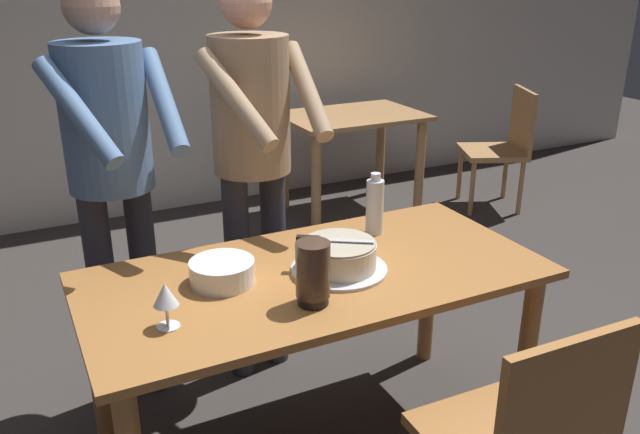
% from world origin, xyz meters
% --- Properties ---
extents(back_wall, '(10.00, 0.12, 2.70)m').
position_xyz_m(back_wall, '(0.00, 2.92, 1.35)').
color(back_wall, silver).
rests_on(back_wall, ground_plane).
extents(main_dining_table, '(1.61, 0.78, 0.75)m').
position_xyz_m(main_dining_table, '(0.00, 0.00, 0.63)').
color(main_dining_table, '#9E6633').
rests_on(main_dining_table, ground_plane).
extents(cake_on_platter, '(0.34, 0.34, 0.11)m').
position_xyz_m(cake_on_platter, '(0.08, -0.03, 0.80)').
color(cake_on_platter, silver).
rests_on(cake_on_platter, main_dining_table).
extents(cake_knife, '(0.24, 0.17, 0.02)m').
position_xyz_m(cake_knife, '(0.02, 0.01, 0.87)').
color(cake_knife, silver).
rests_on(cake_knife, cake_on_platter).
extents(plate_stack, '(0.22, 0.22, 0.08)m').
position_xyz_m(plate_stack, '(-0.32, 0.06, 0.79)').
color(plate_stack, white).
rests_on(plate_stack, main_dining_table).
extents(wine_glass_near, '(0.08, 0.08, 0.14)m').
position_xyz_m(wine_glass_near, '(-0.56, -0.14, 0.85)').
color(wine_glass_near, silver).
rests_on(wine_glass_near, main_dining_table).
extents(water_bottle, '(0.07, 0.07, 0.25)m').
position_xyz_m(water_bottle, '(0.36, 0.21, 0.86)').
color(water_bottle, silver).
rests_on(water_bottle, main_dining_table).
extents(hurricane_lamp, '(0.11, 0.11, 0.21)m').
position_xyz_m(hurricane_lamp, '(-0.11, -0.20, 0.86)').
color(hurricane_lamp, black).
rests_on(hurricane_lamp, main_dining_table).
extents(person_cutting_cake, '(0.46, 0.57, 1.72)m').
position_xyz_m(person_cutting_cake, '(0.01, 0.60, 1.08)').
color(person_cutting_cake, '#2D2D38').
rests_on(person_cutting_cake, ground_plane).
extents(person_standing_beside, '(0.46, 0.57, 1.72)m').
position_xyz_m(person_standing_beside, '(-0.55, 0.63, 1.08)').
color(person_standing_beside, '#2D2D38').
rests_on(person_standing_beside, ground_plane).
extents(background_table, '(1.00, 0.70, 0.74)m').
position_xyz_m(background_table, '(1.38, 2.22, 0.58)').
color(background_table, tan).
rests_on(background_table, ground_plane).
extents(background_chair_0, '(0.58, 0.58, 0.90)m').
position_xyz_m(background_chair_0, '(2.44, 1.79, 0.49)').
color(background_chair_0, tan).
rests_on(background_chair_0, ground_plane).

